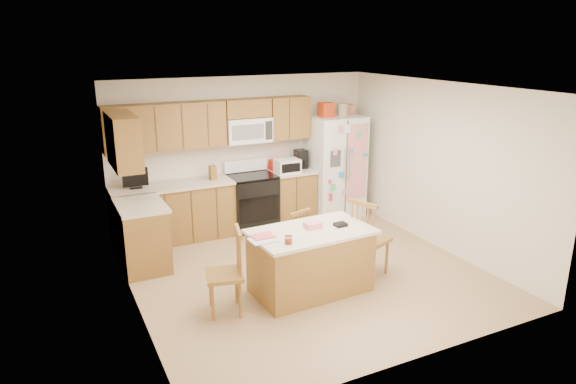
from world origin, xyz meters
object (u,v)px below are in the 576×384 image
island (311,260)px  windsor_chair_right (368,239)px  stove (252,201)px  refrigerator (335,166)px  windsor_chair_left (227,274)px  windsor_chair_back (293,241)px

island → windsor_chair_right: windsor_chair_right is taller
stove → windsor_chair_right: 2.47m
stove → island: stove is taller
island → refrigerator: bearing=53.3°
refrigerator → island: size_ratio=1.28×
island → windsor_chair_left: (-1.12, -0.03, 0.07)m
refrigerator → windsor_chair_back: bearing=-134.5°
refrigerator → windsor_chair_left: 3.78m
windsor_chair_right → island: bearing=-175.0°
windsor_chair_left → windsor_chair_right: (2.03, 0.11, 0.03)m
refrigerator → island: 3.01m
windsor_chair_back → stove: bearing=86.8°
stove → windsor_chair_right: stove is taller
island → windsor_chair_back: island is taller
island → windsor_chair_right: 0.92m
refrigerator → windsor_chair_back: size_ratio=2.32×
refrigerator → windsor_chair_right: refrigerator is taller
stove → refrigerator: bearing=-2.3°
windsor_chair_back → windsor_chair_right: windsor_chair_right is taller
stove → windsor_chair_left: size_ratio=1.11×
stove → windsor_chair_left: 2.80m
windsor_chair_left → windsor_chair_right: 2.04m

